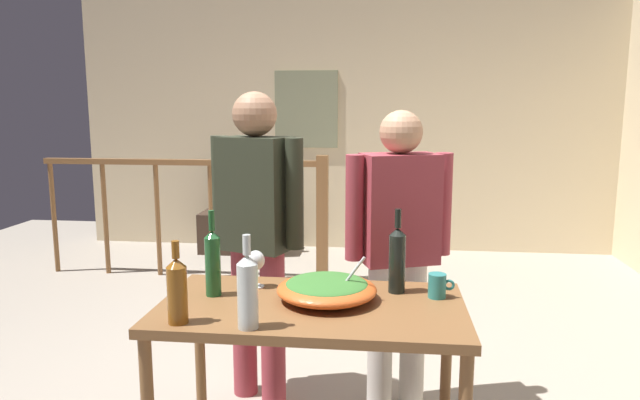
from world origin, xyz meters
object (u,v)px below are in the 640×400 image
object	(u,v)px
wine_bottle_clear	(248,290)
mug_teal	(438,286)
person_standing_left	(257,224)
flat_screen_tv	(241,189)
wine_glass	(256,262)
wine_bottle_amber	(177,289)
framed_picture	(306,109)
wine_bottle_green	(213,261)
tv_console	(243,232)
person_standing_right	(399,238)
stair_railing	(231,204)
wine_bottle_dark	(397,259)
salad_bowl	(327,288)
serving_table	(312,323)

from	to	relation	value
wine_bottle_clear	mug_teal	xyz separation A→B (m)	(0.72, 0.42, -0.09)
wine_bottle_clear	person_standing_left	world-z (taller)	person_standing_left
flat_screen_tv	wine_glass	distance (m)	3.57
wine_bottle_clear	wine_bottle_amber	distance (m)	0.27
framed_picture	wine_bottle_clear	size ratio (longest dim) A/B	2.34
framed_picture	wine_bottle_green	bearing A→B (deg)	-88.04
tv_console	mug_teal	bearing A→B (deg)	-63.72
wine_glass	wine_bottle_amber	distance (m)	0.49
wine_bottle_clear	wine_bottle_amber	world-z (taller)	wine_bottle_clear
wine_bottle_green	person_standing_right	world-z (taller)	person_standing_right
stair_railing	wine_bottle_dark	distance (m)	2.93
wine_bottle_amber	wine_bottle_green	bearing A→B (deg)	83.28
tv_console	salad_bowl	world-z (taller)	salad_bowl
salad_bowl	wine_bottle_amber	bearing A→B (deg)	-148.82
framed_picture	serving_table	bearing A→B (deg)	-81.85
wine_bottle_amber	person_standing_right	distance (m)	1.21
wine_bottle_clear	person_standing_right	world-z (taller)	person_standing_right
stair_railing	wine_bottle_dark	world-z (taller)	stair_railing
salad_bowl	person_standing_right	size ratio (longest dim) A/B	0.27
framed_picture	wine_bottle_clear	distance (m)	4.30
tv_console	serving_table	xyz separation A→B (m)	(1.22, -3.66, 0.46)
flat_screen_tv	wine_bottle_clear	xyz separation A→B (m)	(1.02, -3.91, 0.21)
stair_railing	person_standing_left	distance (m)	2.26
framed_picture	salad_bowl	distance (m)	4.01
framed_picture	salad_bowl	world-z (taller)	framed_picture
stair_railing	person_standing_left	xyz separation A→B (m)	(0.72, -2.12, 0.27)
flat_screen_tv	wine_bottle_clear	distance (m)	4.05
mug_teal	salad_bowl	bearing A→B (deg)	-169.86
stair_railing	person_standing_right	bearing A→B (deg)	-55.61
salad_bowl	wine_bottle_green	distance (m)	0.50
wine_bottle_amber	person_standing_right	xyz separation A→B (m)	(0.84, 0.88, 0.01)
tv_console	stair_railing	bearing A→B (deg)	-81.83
person_standing_left	serving_table	bearing A→B (deg)	140.64
person_standing_right	person_standing_left	bearing A→B (deg)	-19.79
wine_bottle_green	mug_teal	size ratio (longest dim) A/B	3.32
stair_railing	person_standing_left	world-z (taller)	person_standing_left
stair_railing	wine_bottle_dark	size ratio (longest dim) A/B	7.10
tv_console	wine_bottle_dark	bearing A→B (deg)	-65.68
framed_picture	serving_table	xyz separation A→B (m)	(0.57, -3.95, -0.85)
stair_railing	mug_teal	bearing A→B (deg)	-58.22
stair_railing	salad_bowl	world-z (taller)	stair_railing
mug_teal	tv_console	bearing A→B (deg)	116.28
person_standing_left	framed_picture	bearing A→B (deg)	-66.78
serving_table	salad_bowl	xyz separation A→B (m)	(0.06, 0.06, 0.14)
wine_bottle_green	person_standing_left	xyz separation A→B (m)	(0.07, 0.55, 0.05)
serving_table	wine_bottle_clear	bearing A→B (deg)	-125.07
flat_screen_tv	person_standing_right	distance (m)	3.42
framed_picture	salad_bowl	bearing A→B (deg)	-80.91
flat_screen_tv	wine_bottle_clear	size ratio (longest dim) A/B	1.82
framed_picture	tv_console	size ratio (longest dim) A/B	0.91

